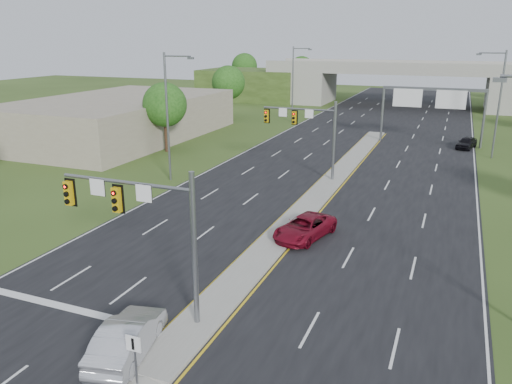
{
  "coord_description": "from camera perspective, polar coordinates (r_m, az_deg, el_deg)",
  "views": [
    {
      "loc": [
        9.6,
        -16.91,
        12.09
      ],
      "look_at": [
        -1.41,
        10.42,
        3.0
      ],
      "focal_mm": 35.0,
      "sensor_mm": 36.0,
      "label": 1
    }
  ],
  "objects": [
    {
      "name": "median_nose",
      "position": [
        20.07,
        -12.5,
        -20.02
      ],
      "size": [
        2.0,
        2.0,
        0.16
      ],
      "primitive_type": "cone",
      "color": "gray",
      "rests_on": "road"
    },
    {
      "name": "sign_gantry",
      "position": [
        62.28,
        19.42,
        9.88
      ],
      "size": [
        11.58,
        0.44,
        6.67
      ],
      "color": "slate",
      "rests_on": "ground"
    },
    {
      "name": "ground",
      "position": [
        22.9,
        -6.71,
        -14.86
      ],
      "size": [
        240.0,
        240.0,
        0.0
      ],
      "primitive_type": "plane",
      "color": "#2F4418",
      "rests_on": "ground"
    },
    {
      "name": "commercial_building",
      "position": [
        65.99,
        -15.39,
        8.19
      ],
      "size": [
        18.0,
        30.0,
        5.0
      ],
      "primitive_type": "cube",
      "color": "gray",
      "rests_on": "ground"
    },
    {
      "name": "overpass",
      "position": [
        97.76,
        16.56,
        11.45
      ],
      "size": [
        80.0,
        14.0,
        8.1
      ],
      "color": "gray",
      "rests_on": "ground"
    },
    {
      "name": "median",
      "position": [
        42.76,
        8.08,
        0.69
      ],
      "size": [
        2.0,
        54.0,
        0.16
      ],
      "primitive_type": "cube",
      "color": "gray",
      "rests_on": "road"
    },
    {
      "name": "signal_mast_near",
      "position": [
        21.87,
        -12.46,
        -2.95
      ],
      "size": [
        6.62,
        0.6,
        7.0
      ],
      "color": "slate",
      "rests_on": "ground"
    },
    {
      "name": "car_far_c",
      "position": [
        62.14,
        22.94,
        5.22
      ],
      "size": [
        2.58,
        4.2,
        1.34
      ],
      "primitive_type": "imported",
      "rotation": [
        0.0,
        0.0,
        -0.27
      ],
      "color": "black",
      "rests_on": "road"
    },
    {
      "name": "signal_mast_far",
      "position": [
        44.1,
        6.07,
        7.44
      ],
      "size": [
        6.62,
        0.6,
        7.0
      ],
      "color": "slate",
      "rests_on": "ground"
    },
    {
      "name": "lightpole_l_mid",
      "position": [
        43.85,
        -9.9,
        9.05
      ],
      "size": [
        2.85,
        0.25,
        11.0
      ],
      "color": "slate",
      "rests_on": "ground"
    },
    {
      "name": "keep_right_sign",
      "position": [
        18.9,
        -13.72,
        -17.42
      ],
      "size": [
        0.6,
        0.13,
        2.2
      ],
      "color": "slate",
      "rests_on": "ground"
    },
    {
      "name": "lightpole_l_far",
      "position": [
        75.7,
        4.37,
        12.57
      ],
      "size": [
        2.85,
        0.25,
        11.0
      ],
      "color": "slate",
      "rests_on": "ground"
    },
    {
      "name": "road",
      "position": [
        54.15,
        11.2,
        3.93
      ],
      "size": [
        24.0,
        160.0,
        0.02
      ],
      "primitive_type": "cube",
      "color": "black",
      "rests_on": "ground"
    },
    {
      "name": "tree_l_mid",
      "position": [
        79.64,
        -3.17,
        12.38
      ],
      "size": [
        5.2,
        5.2,
        8.12
      ],
      "color": "#382316",
      "rests_on": "ground"
    },
    {
      "name": "tree_back_a",
      "position": [
        120.85,
        -1.33,
        14.18
      ],
      "size": [
        6.0,
        6.0,
        8.85
      ],
      "color": "#382316",
      "rests_on": "ground"
    },
    {
      "name": "lane_markings",
      "position": [
        48.47,
        9.1,
        2.52
      ],
      "size": [
        23.72,
        160.0,
        0.01
      ],
      "color": "gold",
      "rests_on": "road"
    },
    {
      "name": "lightpole_r_far",
      "position": [
        57.34,
        25.89,
        9.47
      ],
      "size": [
        2.85,
        0.25,
        11.0
      ],
      "color": "slate",
      "rests_on": "ground"
    },
    {
      "name": "car_silver",
      "position": [
        21.12,
        -14.46,
        -15.78
      ],
      "size": [
        2.63,
        4.98,
        1.56
      ],
      "primitive_type": "imported",
      "rotation": [
        0.0,
        0.0,
        3.36
      ],
      "color": "#B7B8BF",
      "rests_on": "road"
    },
    {
      "name": "car_far_a",
      "position": [
        31.59,
        5.6,
        -4.05
      ],
      "size": [
        3.44,
        5.39,
        1.38
      ],
      "primitive_type": "imported",
      "rotation": [
        0.0,
        0.0,
        -0.25
      ],
      "color": "maroon",
      "rests_on": "road"
    },
    {
      "name": "tree_back_b",
      "position": [
        116.07,
        5.23,
        13.83
      ],
      "size": [
        5.6,
        5.6,
        8.32
      ],
      "color": "#382316",
      "rests_on": "ground"
    },
    {
      "name": "tree_l_near",
      "position": [
        55.9,
        -10.38,
        9.77
      ],
      "size": [
        4.8,
        4.8,
        7.6
      ],
      "color": "#382316",
      "rests_on": "ground"
    }
  ]
}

